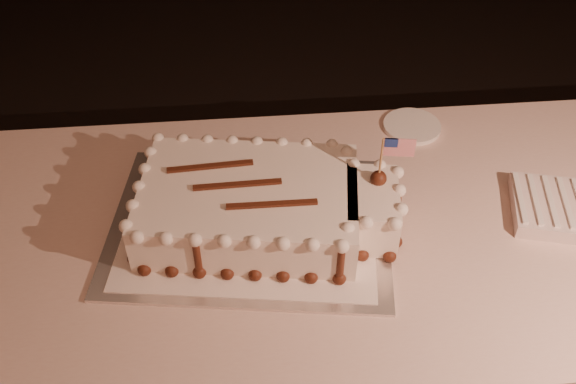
{
  "coord_description": "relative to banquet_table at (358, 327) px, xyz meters",
  "views": [
    {
      "loc": [
        -0.26,
        -0.32,
        1.73
      ],
      "look_at": [
        -0.18,
        0.62,
        0.84
      ],
      "focal_mm": 40.0,
      "sensor_mm": 36.0,
      "label": 1
    }
  ],
  "objects": [
    {
      "name": "napkin_stack",
      "position": [
        0.43,
        -0.01,
        0.39
      ],
      "size": [
        0.28,
        0.23,
        0.04
      ],
      "color": "silver",
      "rests_on": "banquet_table"
    },
    {
      "name": "banquet_table",
      "position": [
        0.0,
        0.0,
        0.0
      ],
      "size": [
        2.4,
        0.8,
        0.75
      ],
      "primitive_type": "cube",
      "color": "beige",
      "rests_on": "ground"
    },
    {
      "name": "side_plate",
      "position": [
        0.16,
        0.32,
        0.38
      ],
      "size": [
        0.14,
        0.14,
        0.01
      ],
      "primitive_type": "cylinder",
      "color": "white",
      "rests_on": "banquet_table"
    },
    {
      "name": "sheet_cake",
      "position": [
        -0.23,
        0.01,
        0.44
      ],
      "size": [
        0.57,
        0.37,
        0.22
      ],
      "color": "white",
      "rests_on": "doily"
    },
    {
      "name": "doily",
      "position": [
        -0.26,
        0.02,
        0.38
      ],
      "size": [
        0.57,
        0.47,
        0.0
      ],
      "primitive_type": "cube",
      "rotation": [
        0.0,
        0.0,
        -0.15
      ],
      "color": "white",
      "rests_on": "cake_board"
    },
    {
      "name": "cake_board",
      "position": [
        -0.26,
        0.02,
        0.38
      ],
      "size": [
        0.64,
        0.52,
        0.01
      ],
      "primitive_type": "cube",
      "rotation": [
        0.0,
        0.0,
        -0.15
      ],
      "color": "silver",
      "rests_on": "banquet_table"
    }
  ]
}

